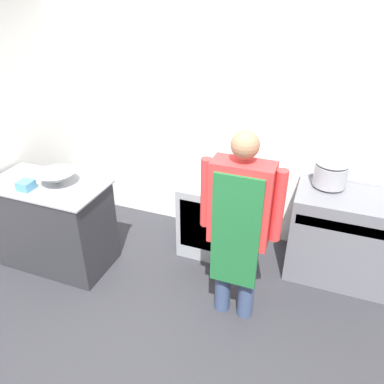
{
  "coord_description": "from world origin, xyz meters",
  "views": [
    {
      "loc": [
        1.1,
        -1.71,
        2.65
      ],
      "look_at": [
        0.04,
        1.08,
        0.96
      ],
      "focal_mm": 35.0,
      "sensor_mm": 36.0,
      "label": 1
    }
  ],
  "objects_px": {
    "fridge_unit": "(215,215)",
    "stock_pot": "(331,173)",
    "stove": "(343,236)",
    "mixing_bowl": "(57,178)",
    "plastic_tub": "(26,185)",
    "person_cook": "(239,221)"
  },
  "relations": [
    {
      "from": "fridge_unit",
      "to": "stock_pot",
      "type": "xyz_separation_m",
      "value": [
        1.09,
        0.11,
        0.66
      ]
    },
    {
      "from": "stove",
      "to": "fridge_unit",
      "type": "xyz_separation_m",
      "value": [
        -1.32,
        0.0,
        -0.05
      ]
    },
    {
      "from": "mixing_bowl",
      "to": "plastic_tub",
      "type": "distance_m",
      "value": 0.28
    },
    {
      "from": "stove",
      "to": "plastic_tub",
      "type": "relative_size",
      "value": 7.43
    },
    {
      "from": "mixing_bowl",
      "to": "stove",
      "type": "bearing_deg",
      "value": 16.75
    },
    {
      "from": "stove",
      "to": "mixing_bowl",
      "type": "height_order",
      "value": "mixing_bowl"
    },
    {
      "from": "mixing_bowl",
      "to": "stock_pot",
      "type": "distance_m",
      "value": 2.61
    },
    {
      "from": "stove",
      "to": "fridge_unit",
      "type": "bearing_deg",
      "value": 179.91
    },
    {
      "from": "stove",
      "to": "fridge_unit",
      "type": "relative_size",
      "value": 1.22
    },
    {
      "from": "mixing_bowl",
      "to": "stock_pot",
      "type": "bearing_deg",
      "value": 20.48
    },
    {
      "from": "plastic_tub",
      "to": "fridge_unit",
      "type": "bearing_deg",
      "value": 32.6
    },
    {
      "from": "fridge_unit",
      "to": "plastic_tub",
      "type": "height_order",
      "value": "plastic_tub"
    },
    {
      "from": "mixing_bowl",
      "to": "stock_pot",
      "type": "height_order",
      "value": "stock_pot"
    },
    {
      "from": "person_cook",
      "to": "fridge_unit",
      "type": "bearing_deg",
      "value": 117.7
    },
    {
      "from": "fridge_unit",
      "to": "stove",
      "type": "bearing_deg",
      "value": -0.09
    },
    {
      "from": "mixing_bowl",
      "to": "fridge_unit",
      "type": "bearing_deg",
      "value": 30.78
    },
    {
      "from": "stove",
      "to": "stock_pot",
      "type": "height_order",
      "value": "stock_pot"
    },
    {
      "from": "plastic_tub",
      "to": "stock_pot",
      "type": "relative_size",
      "value": 0.43
    },
    {
      "from": "stove",
      "to": "stock_pot",
      "type": "relative_size",
      "value": 3.21
    },
    {
      "from": "stove",
      "to": "person_cook",
      "type": "distance_m",
      "value": 1.34
    },
    {
      "from": "stove",
      "to": "mixing_bowl",
      "type": "xyz_separation_m",
      "value": [
        -2.67,
        -0.8,
        0.54
      ]
    },
    {
      "from": "stove",
      "to": "plastic_tub",
      "type": "height_order",
      "value": "plastic_tub"
    }
  ]
}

